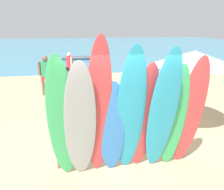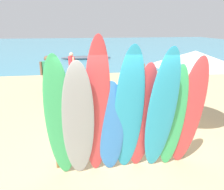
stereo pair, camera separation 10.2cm
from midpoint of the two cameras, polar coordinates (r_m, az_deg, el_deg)
The scene contains 18 objects.
ground at distance 18.61m, azimuth -6.03°, elevation 8.05°, with size 60.00×60.00×0.00m, color tan.
ocean_water at distance 34.23m, azimuth -7.58°, elevation 12.20°, with size 60.00×40.00×0.02m, color teal.
surfboard_rack at distance 5.08m, azimuth 3.05°, elevation -11.44°, with size 2.91×0.07×0.66m.
surfboard_green_0 at distance 4.15m, azimuth -12.22°, elevation -6.87°, with size 0.51×0.08×2.65m, color #38B266.
surfboard_grey_1 at distance 4.15m, azimuth -7.77°, elevation -7.44°, with size 0.58×0.06×2.54m, color #999EA3.
surfboard_red_2 at distance 4.16m, azimuth -3.12°, elevation -4.41°, with size 0.48×0.06×2.90m, color #D13D42.
surfboard_blue_3 at distance 4.44m, azimuth 0.31°, elevation -8.59°, with size 0.54×0.08×2.06m, color #337AD1.
surfboard_teal_4 at distance 4.29m, azimuth 4.89°, elevation -4.93°, with size 0.55×0.06×2.75m, color #289EC6.
surfboard_red_5 at distance 4.48m, azimuth 8.32°, elevation -6.23°, with size 0.52×0.06×2.42m, color #D13D42.
surfboard_teal_6 at distance 4.38m, azimuth 12.83°, elevation -5.02°, with size 0.54×0.08×2.75m, color #289EC6.
surfboard_green_7 at distance 4.70m, azimuth 15.72°, elevation -5.91°, with size 0.47×0.06×2.35m, color #38B266.
surfboard_red_8 at distance 4.84m, azimuth 19.36°, elevation -4.70°, with size 0.58×0.07×2.50m, color #D13D42.
beachgoer_near_rack at distance 12.27m, azimuth -9.85°, elevation 7.44°, with size 0.41×0.56×1.58m.
beachgoer_photographing at distance 10.01m, azimuth 6.79°, elevation 5.28°, with size 0.58×0.27×1.55m.
beachgoer_strolling at distance 10.20m, azimuth -15.55°, elevation 5.48°, with size 0.61×0.36×1.70m.
beach_chair_red at distance 8.35m, azimuth 13.84°, elevation -0.85°, with size 0.53×0.69×0.83m.
beach_umbrella at distance 6.48m, azimuth 20.59°, elevation 8.64°, with size 2.23×2.23×2.30m.
distant_boat at distance 20.42m, azimuth -6.38°, elevation 9.31°, with size 4.43×0.84×0.35m.
Camera 2 is at (-0.91, -4.36, 2.96)m, focal length 36.35 mm.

